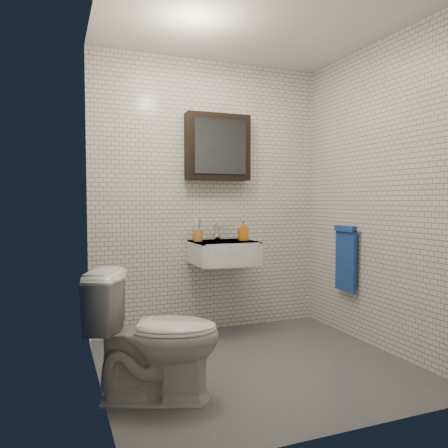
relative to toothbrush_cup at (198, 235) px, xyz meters
name	(u,v)px	position (x,y,z in m)	size (l,w,h in m)	color
ground	(256,365)	(0.16, -0.86, -0.90)	(2.20, 2.00, 0.01)	#4D5055
room_shell	(257,165)	(0.16, -0.86, 0.56)	(2.22, 2.02, 2.51)	silver
washbasin	(226,252)	(0.21, -0.13, -0.15)	(0.55, 0.50, 0.20)	white
faucet	(218,232)	(0.21, 0.07, 0.01)	(0.06, 0.20, 0.15)	silver
mirror_cabinet	(218,147)	(0.21, 0.06, 0.79)	(0.60, 0.15, 0.60)	black
towel_rail	(346,256)	(1.21, -0.51, -0.18)	(0.09, 0.30, 0.58)	silver
toothbrush_cup	(198,235)	(0.00, 0.00, 0.00)	(0.10, 0.10, 0.22)	orange
soap_bottle	(243,231)	(0.41, -0.08, 0.03)	(0.08, 0.08, 0.18)	orange
toilet	(155,335)	(-0.64, -1.12, -0.51)	(0.44, 0.78, 0.79)	white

